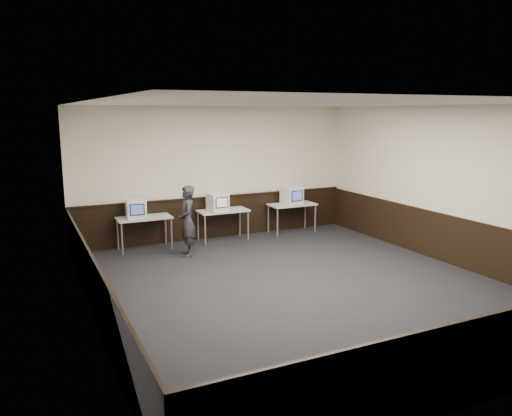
{
  "coord_description": "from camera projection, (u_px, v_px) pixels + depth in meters",
  "views": [
    {
      "loc": [
        -4.33,
        -7.32,
        3.06
      ],
      "look_at": [
        -0.08,
        1.6,
        1.15
      ],
      "focal_mm": 35.0,
      "sensor_mm": 36.0,
      "label": 1
    }
  ],
  "objects": [
    {
      "name": "wainscot_right",
      "position": [
        445.0,
        238.0,
        10.27
      ],
      "size": [
        0.04,
        7.98,
        1.0
      ],
      "primitive_type": "cube",
      "color": "black",
      "rests_on": "right_wall"
    },
    {
      "name": "emac_left",
      "position": [
        136.0,
        209.0,
        10.98
      ],
      "size": [
        0.46,
        0.49,
        0.42
      ],
      "rotation": [
        0.0,
        0.0,
        -0.09
      ],
      "color": "white",
      "rests_on": "desk_left"
    },
    {
      "name": "desk_center",
      "position": [
        223.0,
        213.0,
        11.96
      ],
      "size": [
        1.2,
        0.6,
        0.75
      ],
      "color": "beige",
      "rests_on": "ground"
    },
    {
      "name": "desk_right",
      "position": [
        292.0,
        206.0,
        12.76
      ],
      "size": [
        1.2,
        0.6,
        0.75
      ],
      "color": "beige",
      "rests_on": "ground"
    },
    {
      "name": "wainscot_left",
      "position": [
        94.0,
        289.0,
        7.33
      ],
      "size": [
        0.04,
        7.98,
        1.0
      ],
      "primitive_type": "cube",
      "color": "black",
      "rests_on": "left_wall"
    },
    {
      "name": "floor",
      "position": [
        298.0,
        286.0,
        8.9
      ],
      "size": [
        8.0,
        8.0,
        0.0
      ],
      "primitive_type": "plane",
      "color": "black",
      "rests_on": "ground"
    },
    {
      "name": "back_wall",
      "position": [
        216.0,
        173.0,
        12.14
      ],
      "size": [
        7.0,
        0.0,
        7.0
      ],
      "primitive_type": "plane",
      "rotation": [
        1.57,
        0.0,
        0.0
      ],
      "color": "silver",
      "rests_on": "ground"
    },
    {
      "name": "left_wall",
      "position": [
        88.0,
        216.0,
        7.11
      ],
      "size": [
        0.0,
        8.0,
        8.0
      ],
      "primitive_type": "plane",
      "rotation": [
        1.57,
        0.0,
        1.57
      ],
      "color": "silver",
      "rests_on": "ground"
    },
    {
      "name": "desk_left",
      "position": [
        144.0,
        220.0,
        11.15
      ],
      "size": [
        1.2,
        0.6,
        0.75
      ],
      "color": "beige",
      "rests_on": "ground"
    },
    {
      "name": "person",
      "position": [
        187.0,
        221.0,
        10.64
      ],
      "size": [
        0.47,
        0.62,
        1.53
      ],
      "primitive_type": "imported",
      "rotation": [
        0.0,
        0.0,
        -1.77
      ],
      "color": "#28272D",
      "rests_on": "ground"
    },
    {
      "name": "emac_right",
      "position": [
        292.0,
        195.0,
        12.66
      ],
      "size": [
        0.48,
        0.51,
        0.44
      ],
      "rotation": [
        0.0,
        0.0,
        0.08
      ],
      "color": "white",
      "rests_on": "desk_right"
    },
    {
      "name": "wainscot_rail",
      "position": [
        217.0,
        197.0,
        12.21
      ],
      "size": [
        6.98,
        0.06,
        0.04
      ],
      "primitive_type": "cube",
      "color": "black",
      "rests_on": "wainscot_back"
    },
    {
      "name": "ceiling",
      "position": [
        302.0,
        103.0,
        8.29
      ],
      "size": [
        8.0,
        8.0,
        0.0
      ],
      "primitive_type": "plane",
      "rotation": [
        3.14,
        0.0,
        0.0
      ],
      "color": "white",
      "rests_on": "back_wall"
    },
    {
      "name": "wainscot_back",
      "position": [
        217.0,
        217.0,
        12.33
      ],
      "size": [
        6.98,
        0.04,
        1.0
      ],
      "primitive_type": "cube",
      "color": "black",
      "rests_on": "back_wall"
    },
    {
      "name": "wainscot_front",
      "position": [
        489.0,
        358.0,
        5.27
      ],
      "size": [
        6.98,
        0.04,
        1.0
      ],
      "primitive_type": "cube",
      "color": "black",
      "rests_on": "front_wall"
    },
    {
      "name": "right_wall",
      "position": [
        450.0,
        185.0,
        10.07
      ],
      "size": [
        0.0,
        8.0,
        8.0
      ],
      "primitive_type": "plane",
      "rotation": [
        1.57,
        0.0,
        -1.57
      ],
      "color": "silver",
      "rests_on": "ground"
    },
    {
      "name": "emac_center",
      "position": [
        218.0,
        202.0,
        11.8
      ],
      "size": [
        0.46,
        0.49,
        0.42
      ],
      "rotation": [
        0.0,
        0.0,
        0.09
      ],
      "color": "white",
      "rests_on": "desk_center"
    },
    {
      "name": "front_wall",
      "position": [
        501.0,
        258.0,
        5.05
      ],
      "size": [
        7.0,
        0.0,
        7.0
      ],
      "primitive_type": "plane",
      "rotation": [
        -1.57,
        0.0,
        0.0
      ],
      "color": "silver",
      "rests_on": "ground"
    }
  ]
}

